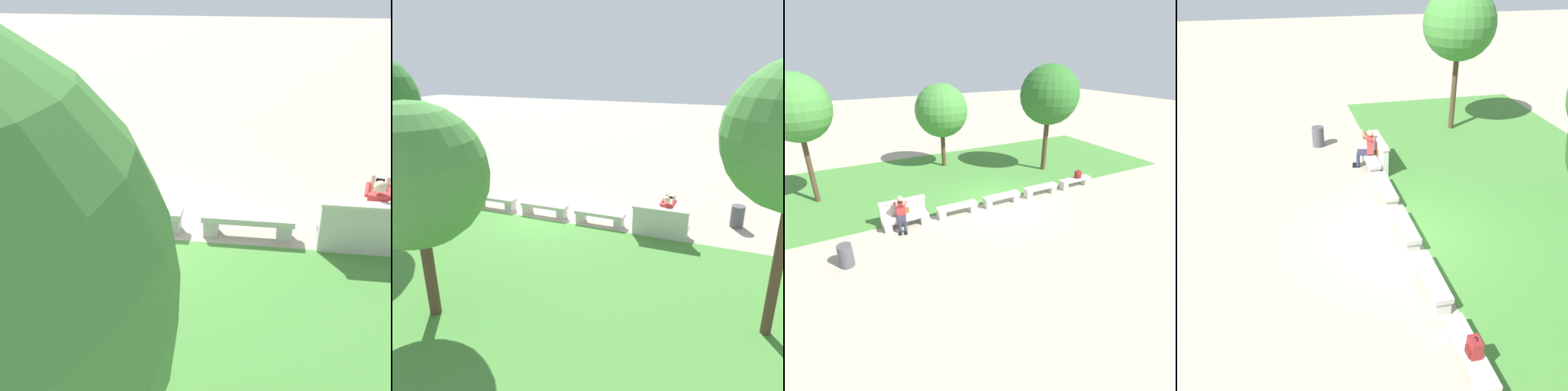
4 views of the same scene
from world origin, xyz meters
TOP-DOWN VIEW (x-y plane):
  - ground_plane at (0.00, 0.00)m, footprint 80.00×80.00m
  - grass_strip at (0.00, 4.38)m, footprint 22.28×8.00m
  - bench_main at (-4.27, 0.00)m, footprint 1.75×0.40m
  - bench_near at (-2.13, 0.00)m, footprint 1.75×0.40m
  - bench_mid at (0.00, 0.00)m, footprint 1.75×0.40m
  - bench_far at (2.13, 0.00)m, footprint 1.75×0.40m
  - bench_end at (4.27, 0.00)m, footprint 1.75×0.40m
  - backrest_wall_with_plaque at (-4.27, 0.34)m, footprint 1.79×0.24m
  - person_photographer at (-4.42, -0.08)m, footprint 0.53×0.77m
  - backpack at (4.42, -0.00)m, footprint 0.28×0.24m
  - tree_behind_wall at (-0.38, 5.98)m, footprint 2.91×2.91m
  - trash_bin at (-6.55, -1.50)m, footprint 0.44×0.44m

SIDE VIEW (x-z plane):
  - ground_plane at x=0.00m, z-range 0.00..0.00m
  - grass_strip at x=0.00m, z-range 0.00..0.03m
  - bench_main at x=-4.27m, z-range 0.07..0.52m
  - bench_near at x=-2.13m, z-range 0.07..0.52m
  - bench_mid at x=0.00m, z-range 0.07..0.52m
  - bench_far at x=2.13m, z-range 0.07..0.52m
  - bench_end at x=4.27m, z-range 0.07..0.52m
  - trash_bin at x=-6.55m, z-range 0.00..0.75m
  - backrest_wall_with_plaque at x=-4.27m, z-range 0.01..1.02m
  - backpack at x=4.42m, z-range 0.41..0.84m
  - person_photographer at x=-4.42m, z-range 0.08..1.40m
  - tree_behind_wall at x=-0.38m, z-range 0.87..5.55m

